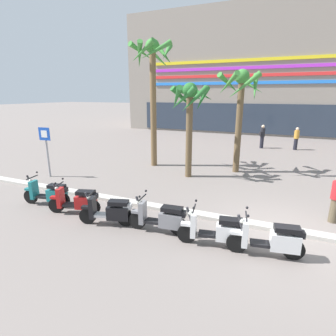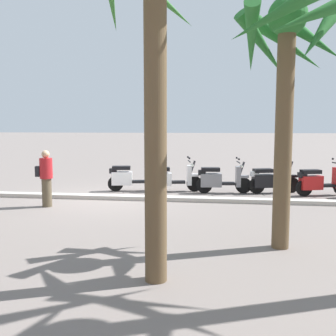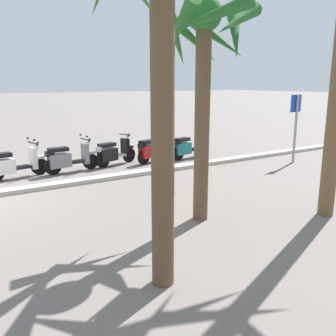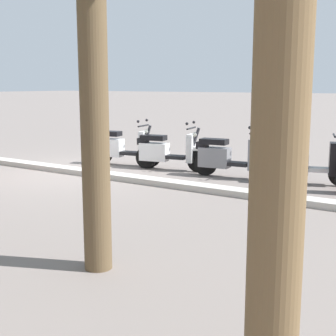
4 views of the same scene
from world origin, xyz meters
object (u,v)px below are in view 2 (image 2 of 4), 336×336
scooter_red_far_back (319,182)px  palm_tree_by_mall_entrance (287,57)px  scooter_grey_second_in_line (219,179)px  scooter_white_mid_rear (131,178)px  pedestrian_window_shopping (46,177)px  scooter_white_gap_after_mid (170,178)px  scooter_black_last_in_row (271,180)px  palm_tree_mid_walkway (156,6)px

scooter_red_far_back → palm_tree_by_mall_entrance: 6.53m
scooter_grey_second_in_line → palm_tree_by_mall_entrance: palm_tree_by_mall_entrance is taller
scooter_white_mid_rear → pedestrian_window_shopping: pedestrian_window_shopping is taller
scooter_white_gap_after_mid → pedestrian_window_shopping: size_ratio=1.19×
palm_tree_by_mall_entrance → scooter_grey_second_in_line: bearing=-78.8°
scooter_grey_second_in_line → pedestrian_window_shopping: size_ratio=1.17×
scooter_black_last_in_row → scooter_white_mid_rear: 4.62m
pedestrian_window_shopping → scooter_white_gap_after_mid: bearing=-137.4°
scooter_red_far_back → pedestrian_window_shopping: size_ratio=1.14×
scooter_grey_second_in_line → pedestrian_window_shopping: 5.42m
scooter_red_far_back → palm_tree_mid_walkway: (4.00, 7.22, 3.33)m
scooter_red_far_back → palm_tree_by_mall_entrance: bearing=69.8°
scooter_white_gap_after_mid → palm_tree_by_mall_entrance: 6.89m
scooter_black_last_in_row → pedestrian_window_shopping: pedestrian_window_shopping is taller
scooter_white_gap_after_mid → palm_tree_mid_walkway: palm_tree_mid_walkway is taller
scooter_grey_second_in_line → palm_tree_by_mall_entrance: bearing=101.2°
scooter_black_last_in_row → scooter_white_gap_after_mid: (3.29, 0.12, 0.00)m
scooter_grey_second_in_line → scooter_black_last_in_row: bearing=-173.3°
scooter_white_gap_after_mid → scooter_white_mid_rear: 1.33m
palm_tree_mid_walkway → scooter_white_gap_after_mid: bearing=-84.2°
scooter_white_gap_after_mid → palm_tree_mid_walkway: 8.10m
scooter_red_far_back → palm_tree_by_mall_entrance: palm_tree_by_mall_entrance is taller
scooter_black_last_in_row → scooter_red_far_back: bearing=170.7°
scooter_grey_second_in_line → scooter_white_gap_after_mid: size_ratio=0.98×
palm_tree_mid_walkway → pedestrian_window_shopping: palm_tree_mid_walkway is taller
scooter_grey_second_in_line → scooter_white_mid_rear: 2.96m
scooter_black_last_in_row → scooter_grey_second_in_line: size_ratio=0.93×
scooter_white_gap_after_mid → palm_tree_by_mall_entrance: palm_tree_by_mall_entrance is taller
palm_tree_mid_walkway → scooter_grey_second_in_line: bearing=-97.0°
scooter_white_gap_after_mid → palm_tree_by_mall_entrance: size_ratio=0.42×
scooter_white_gap_after_mid → scooter_white_mid_rear: (1.33, 0.06, 0.01)m
scooter_grey_second_in_line → scooter_white_gap_after_mid: same height
scooter_red_far_back → palm_tree_mid_walkway: size_ratio=0.35×
palm_tree_by_mall_entrance → scooter_white_gap_after_mid: bearing=-64.0°
palm_tree_by_mall_entrance → pedestrian_window_shopping: size_ratio=2.85×
palm_tree_by_mall_entrance → pedestrian_window_shopping: (5.78, -2.80, -2.57)m
palm_tree_mid_walkway → scooter_black_last_in_row: bearing=-108.8°
scooter_grey_second_in_line → pedestrian_window_shopping: (4.68, 2.72, 0.36)m
palm_tree_mid_walkway → palm_tree_by_mall_entrance: bearing=-138.7°
scooter_red_far_back → scooter_white_gap_after_mid: same height
scooter_red_far_back → scooter_grey_second_in_line: same height
scooter_red_far_back → scooter_black_last_in_row: scooter_red_far_back is taller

